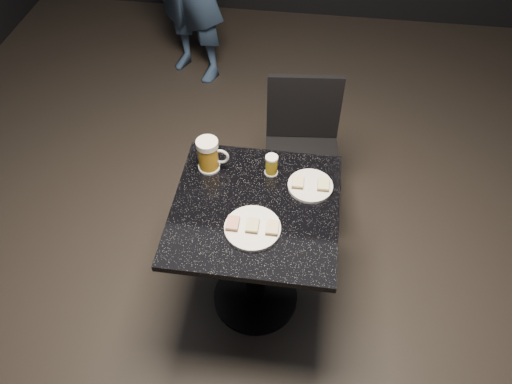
# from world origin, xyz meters

# --- Properties ---
(floor) EXTENTS (6.00, 6.00, 0.00)m
(floor) POSITION_xyz_m (0.00, 0.00, 0.00)
(floor) COLOR black
(floor) RESTS_ON ground
(plate_large) EXTENTS (0.23, 0.23, 0.01)m
(plate_large) POSITION_xyz_m (0.01, -0.12, 0.76)
(plate_large) COLOR white
(plate_large) RESTS_ON table
(plate_small) EXTENTS (0.20, 0.20, 0.01)m
(plate_small) POSITION_xyz_m (0.22, 0.14, 0.76)
(plate_small) COLOR white
(plate_small) RESTS_ON table
(table) EXTENTS (0.70, 0.70, 0.75)m
(table) POSITION_xyz_m (0.00, 0.00, 0.51)
(table) COLOR black
(table) RESTS_ON floor
(beer_mug) EXTENTS (0.14, 0.10, 0.16)m
(beer_mug) POSITION_xyz_m (-0.23, 0.20, 0.83)
(beer_mug) COLOR white
(beer_mug) RESTS_ON table
(beer_tumbler) EXTENTS (0.06, 0.06, 0.10)m
(beer_tumbler) POSITION_xyz_m (0.04, 0.20, 0.80)
(beer_tumbler) COLOR silver
(beer_tumbler) RESTS_ON table
(chair) EXTENTS (0.43, 0.43, 0.87)m
(chair) POSITION_xyz_m (0.16, 0.67, 0.50)
(chair) COLOR black
(chair) RESTS_ON floor
(canapes_on_plate_large) EXTENTS (0.21, 0.07, 0.02)m
(canapes_on_plate_large) POSITION_xyz_m (0.01, -0.12, 0.77)
(canapes_on_plate_large) COLOR #4C3521
(canapes_on_plate_large) RESTS_ON plate_large
(canapes_on_plate_small) EXTENTS (0.16, 0.07, 0.02)m
(canapes_on_plate_small) POSITION_xyz_m (0.22, 0.14, 0.77)
(canapes_on_plate_small) COLOR #4C3521
(canapes_on_plate_small) RESTS_ON plate_small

